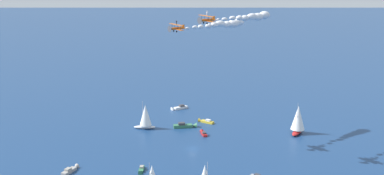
{
  "coord_description": "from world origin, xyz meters",
  "views": [
    {
      "loc": [
        -99.3,
        122.14,
        61.21
      ],
      "look_at": [
        0.04,
        0.22,
        23.42
      ],
      "focal_mm": 42.24,
      "sensor_mm": 36.0,
      "label": 1
    }
  ],
  "objects_px": {
    "motorboat_outer_ring_d": "(179,108)",
    "motorboat_offshore": "(141,170)",
    "motorboat_ahead": "(203,133)",
    "biplane_lead": "(207,20)",
    "motorboat_outer_ring_a": "(205,121)",
    "motorboat_near_centre": "(186,126)",
    "wingwalker_wingman": "(176,22)",
    "biplane_wingman": "(176,28)",
    "sailboat_far_stbd": "(298,119)",
    "wingwalker_lead": "(207,13)",
    "motorboat_outer_ring_b": "(71,170)",
    "sailboat_inshore": "(145,116)"
  },
  "relations": [
    {
      "from": "motorboat_outer_ring_a",
      "to": "motorboat_outer_ring_d",
      "type": "height_order",
      "value": "motorboat_outer_ring_d"
    },
    {
      "from": "motorboat_ahead",
      "to": "biplane_lead",
      "type": "height_order",
      "value": "biplane_lead"
    },
    {
      "from": "motorboat_outer_ring_d",
      "to": "biplane_lead",
      "type": "bearing_deg",
      "value": 140.12
    },
    {
      "from": "motorboat_offshore",
      "to": "motorboat_outer_ring_a",
      "type": "height_order",
      "value": "motorboat_outer_ring_a"
    },
    {
      "from": "motorboat_ahead",
      "to": "motorboat_outer_ring_d",
      "type": "height_order",
      "value": "motorboat_outer_ring_d"
    },
    {
      "from": "motorboat_near_centre",
      "to": "biplane_wingman",
      "type": "distance_m",
      "value": 47.72
    },
    {
      "from": "motorboat_ahead",
      "to": "wingwalker_wingman",
      "type": "xyz_separation_m",
      "value": [
        1.05,
        14.83,
        45.81
      ]
    },
    {
      "from": "motorboat_near_centre",
      "to": "motorboat_outer_ring_a",
      "type": "height_order",
      "value": "motorboat_near_centre"
    },
    {
      "from": "motorboat_outer_ring_a",
      "to": "motorboat_outer_ring_b",
      "type": "bearing_deg",
      "value": 87.82
    },
    {
      "from": "sailboat_far_stbd",
      "to": "motorboat_ahead",
      "type": "relative_size",
      "value": 2.18
    },
    {
      "from": "sailboat_far_stbd",
      "to": "motorboat_ahead",
      "type": "height_order",
      "value": "sailboat_far_stbd"
    },
    {
      "from": "motorboat_outer_ring_b",
      "to": "wingwalker_lead",
      "type": "bearing_deg",
      "value": -123.39
    },
    {
      "from": "motorboat_offshore",
      "to": "motorboat_outer_ring_a",
      "type": "xyz_separation_m",
      "value": [
        15.17,
        -54.21,
        0.11
      ]
    },
    {
      "from": "motorboat_outer_ring_d",
      "to": "biplane_wingman",
      "type": "distance_m",
      "value": 64.19
    },
    {
      "from": "wingwalker_wingman",
      "to": "sailboat_inshore",
      "type": "bearing_deg",
      "value": -13.41
    },
    {
      "from": "motorboat_near_centre",
      "to": "sailboat_far_stbd",
      "type": "height_order",
      "value": "sailboat_far_stbd"
    },
    {
      "from": "sailboat_far_stbd",
      "to": "motorboat_ahead",
      "type": "xyz_separation_m",
      "value": [
        28.98,
        25.18,
        -5.49
      ]
    },
    {
      "from": "motorboat_outer_ring_d",
      "to": "motorboat_offshore",
      "type": "bearing_deg",
      "value": 121.21
    },
    {
      "from": "biplane_wingman",
      "to": "wingwalker_wingman",
      "type": "relative_size",
      "value": 4.82
    },
    {
      "from": "motorboat_ahead",
      "to": "biplane_lead",
      "type": "xyz_separation_m",
      "value": [
        -14.19,
        17.01,
        47.63
      ]
    },
    {
      "from": "motorboat_offshore",
      "to": "wingwalker_lead",
      "type": "bearing_deg",
      "value": -108.01
    },
    {
      "from": "sailboat_far_stbd",
      "to": "motorboat_outer_ring_b",
      "type": "xyz_separation_m",
      "value": [
        40.4,
        81.23,
        -5.42
      ]
    },
    {
      "from": "sailboat_far_stbd",
      "to": "motorboat_outer_ring_a",
      "type": "xyz_separation_m",
      "value": [
        37.78,
        12.37,
        -5.41
      ]
    },
    {
      "from": "motorboat_ahead",
      "to": "biplane_wingman",
      "type": "xyz_separation_m",
      "value": [
        1.15,
        14.79,
        43.66
      ]
    },
    {
      "from": "motorboat_offshore",
      "to": "sailboat_far_stbd",
      "type": "bearing_deg",
      "value": -108.76
    },
    {
      "from": "motorboat_near_centre",
      "to": "biplane_lead",
      "type": "height_order",
      "value": "biplane_lead"
    },
    {
      "from": "motorboat_near_centre",
      "to": "motorboat_outer_ring_d",
      "type": "bearing_deg",
      "value": -42.61
    },
    {
      "from": "biplane_lead",
      "to": "biplane_wingman",
      "type": "height_order",
      "value": "biplane_lead"
    },
    {
      "from": "biplane_lead",
      "to": "wingwalker_wingman",
      "type": "relative_size",
      "value": 4.82
    },
    {
      "from": "motorboat_offshore",
      "to": "motorboat_outer_ring_b",
      "type": "xyz_separation_m",
      "value": [
        17.79,
        14.64,
        0.11
      ]
    },
    {
      "from": "motorboat_offshore",
      "to": "biplane_wingman",
      "type": "bearing_deg",
      "value": -74.24
    },
    {
      "from": "motorboat_near_centre",
      "to": "motorboat_offshore",
      "type": "relative_size",
      "value": 1.6
    },
    {
      "from": "motorboat_near_centre",
      "to": "wingwalker_wingman",
      "type": "relative_size",
      "value": 5.83
    },
    {
      "from": "motorboat_outer_ring_b",
      "to": "biplane_lead",
      "type": "distance_m",
      "value": 66.65
    },
    {
      "from": "motorboat_offshore",
      "to": "wingwalker_lead",
      "type": "height_order",
      "value": "wingwalker_lead"
    },
    {
      "from": "sailboat_inshore",
      "to": "motorboat_outer_ring_b",
      "type": "relative_size",
      "value": 1.57
    },
    {
      "from": "sailboat_inshore",
      "to": "motorboat_outer_ring_a",
      "type": "distance_m",
      "value": 27.09
    },
    {
      "from": "wingwalker_wingman",
      "to": "motorboat_outer_ring_a",
      "type": "bearing_deg",
      "value": -74.33
    },
    {
      "from": "motorboat_near_centre",
      "to": "motorboat_ahead",
      "type": "xyz_separation_m",
      "value": [
        -11.1,
        2.4,
        -0.27
      ]
    },
    {
      "from": "biplane_lead",
      "to": "wingwalker_wingman",
      "type": "bearing_deg",
      "value": -8.13
    },
    {
      "from": "motorboat_near_centre",
      "to": "motorboat_outer_ring_d",
      "type": "height_order",
      "value": "motorboat_near_centre"
    },
    {
      "from": "sailboat_far_stbd",
      "to": "motorboat_outer_ring_b",
      "type": "height_order",
      "value": "sailboat_far_stbd"
    },
    {
      "from": "motorboat_near_centre",
      "to": "motorboat_offshore",
      "type": "xyz_separation_m",
      "value": [
        -17.46,
        43.8,
        -0.31
      ]
    },
    {
      "from": "motorboat_near_centre",
      "to": "sailboat_inshore",
      "type": "height_order",
      "value": "sailboat_inshore"
    },
    {
      "from": "wingwalker_wingman",
      "to": "biplane_lead",
      "type": "bearing_deg",
      "value": 171.87
    },
    {
      "from": "biplane_lead",
      "to": "motorboat_ahead",
      "type": "bearing_deg",
      "value": -50.16
    },
    {
      "from": "motorboat_ahead",
      "to": "motorboat_outer_ring_a",
      "type": "bearing_deg",
      "value": -55.49
    },
    {
      "from": "motorboat_outer_ring_a",
      "to": "motorboat_outer_ring_d",
      "type": "xyz_separation_m",
      "value": [
        22.8,
        -8.46,
        0.09
      ]
    },
    {
      "from": "motorboat_ahead",
      "to": "wingwalker_lead",
      "type": "height_order",
      "value": "wingwalker_lead"
    },
    {
      "from": "motorboat_outer_ring_a",
      "to": "wingwalker_wingman",
      "type": "xyz_separation_m",
      "value": [
        -7.75,
        27.63,
        45.73
      ]
    }
  ]
}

